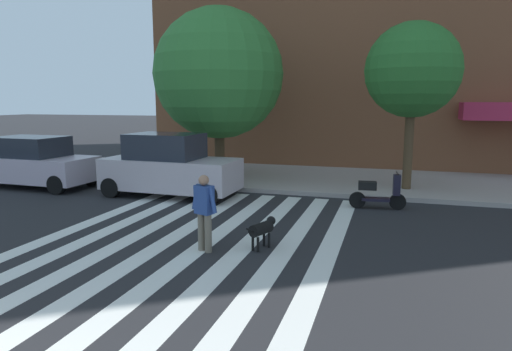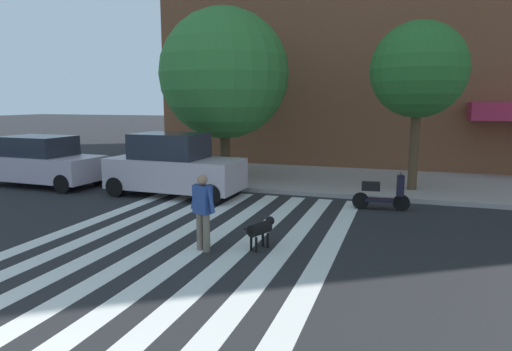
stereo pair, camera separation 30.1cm
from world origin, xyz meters
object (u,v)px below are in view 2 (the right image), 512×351
(parked_scooter, at_px, (381,194))
(dog_on_leash, at_px, (261,229))
(parked_car_behind_first, at_px, (174,166))
(parked_car_near_curb, at_px, (42,162))
(street_tree_middle, at_px, (419,70))
(pedestrian_dog_walker, at_px, (203,208))
(street_tree_nearest, at_px, (224,74))

(parked_scooter, distance_m, dog_on_leash, 4.97)
(parked_scooter, relative_size, dog_on_leash, 1.75)
(parked_car_behind_first, bearing_deg, parked_car_near_curb, 180.00)
(street_tree_middle, relative_size, pedestrian_dog_walker, 3.41)
(parked_car_near_curb, xyz_separation_m, parked_car_behind_first, (5.57, -0.00, 0.08))
(street_tree_middle, xyz_separation_m, dog_on_leash, (-3.12, -7.16, -3.70))
(parked_car_behind_first, xyz_separation_m, parked_scooter, (6.73, 0.09, -0.50))
(parked_scooter, relative_size, pedestrian_dog_walker, 1.00)
(parked_scooter, xyz_separation_m, street_tree_middle, (0.88, 2.73, 3.66))
(parked_car_behind_first, distance_m, street_tree_nearest, 4.48)
(pedestrian_dog_walker, bearing_deg, street_tree_middle, 61.14)
(dog_on_leash, bearing_deg, pedestrian_dog_walker, -154.52)
(parked_scooter, distance_m, pedestrian_dog_walker, 6.01)
(dog_on_leash, bearing_deg, parked_scooter, 63.12)
(pedestrian_dog_walker, height_order, dog_on_leash, pedestrian_dog_walker)
(parked_car_near_curb, bearing_deg, pedestrian_dog_walker, -28.62)
(street_tree_nearest, bearing_deg, parked_scooter, -26.04)
(parked_car_behind_first, distance_m, street_tree_middle, 8.71)
(parked_car_behind_first, bearing_deg, parked_scooter, 0.73)
(parked_scooter, distance_m, street_tree_nearest, 7.78)
(pedestrian_dog_walker, bearing_deg, street_tree_nearest, 109.29)
(parked_car_behind_first, height_order, dog_on_leash, parked_car_behind_first)
(street_tree_nearest, height_order, dog_on_leash, street_tree_nearest)
(street_tree_nearest, relative_size, dog_on_leash, 6.96)
(parked_car_near_curb, bearing_deg, street_tree_nearest, 26.69)
(parked_scooter, relative_size, street_tree_nearest, 0.25)
(street_tree_nearest, bearing_deg, pedestrian_dog_walker, -70.71)
(parked_car_near_curb, xyz_separation_m, parked_scooter, (12.30, 0.09, -0.42))
(parked_car_near_curb, relative_size, pedestrian_dog_walker, 2.76)
(parked_car_behind_first, height_order, street_tree_middle, street_tree_middle)
(dog_on_leash, bearing_deg, parked_car_behind_first, 135.91)
(parked_scooter, bearing_deg, pedestrian_dog_walker, -124.13)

